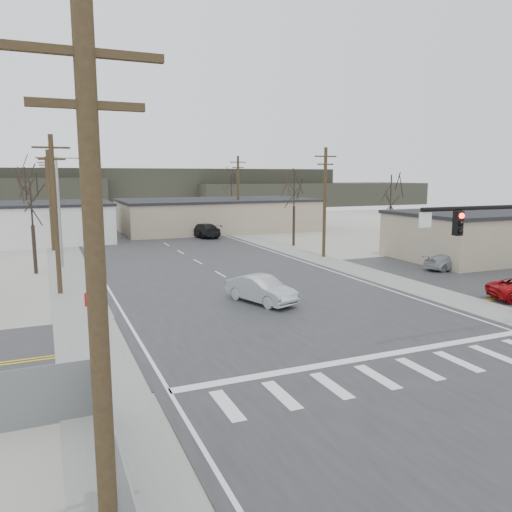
{
  "coord_description": "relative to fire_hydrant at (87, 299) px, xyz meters",
  "views": [
    {
      "loc": [
        -12.15,
        -21.55,
        7.53
      ],
      "look_at": [
        -0.26,
        6.38,
        2.6
      ],
      "focal_mm": 35.0,
      "sensor_mm": 36.0,
      "label": 1
    }
  ],
  "objects": [
    {
      "name": "ground",
      "position": [
        10.2,
        -8.0,
        -0.45
      ],
      "size": [
        140.0,
        140.0,
        0.0
      ],
      "primitive_type": "plane",
      "color": "silver",
      "rests_on": "ground"
    },
    {
      "name": "main_road",
      "position": [
        10.2,
        7.0,
        -0.43
      ],
      "size": [
        18.0,
        110.0,
        0.05
      ],
      "primitive_type": "cube",
      "color": "#27282A",
      "rests_on": "ground"
    },
    {
      "name": "cross_road",
      "position": [
        10.2,
        -8.0,
        -0.43
      ],
      "size": [
        90.0,
        10.0,
        0.04
      ],
      "primitive_type": "cube",
      "color": "#27282A",
      "rests_on": "ground"
    },
    {
      "name": "parking_lot",
      "position": [
        30.2,
        -2.0,
        -0.44
      ],
      "size": [
        18.0,
        20.0,
        0.03
      ],
      "primitive_type": "cube",
      "color": "#27282A",
      "rests_on": "ground"
    },
    {
      "name": "sidewalk_left",
      "position": [
        -0.4,
        12.0,
        -0.42
      ],
      "size": [
        3.0,
        90.0,
        0.06
      ],
      "primitive_type": "cube",
      "color": "gray",
      "rests_on": "ground"
    },
    {
      "name": "sidewalk_right",
      "position": [
        20.8,
        12.0,
        -0.42
      ],
      "size": [
        3.0,
        90.0,
        0.06
      ],
      "primitive_type": "cube",
      "color": "gray",
      "rests_on": "ground"
    },
    {
      "name": "fire_hydrant",
      "position": [
        0.0,
        0.0,
        0.0
      ],
      "size": [
        0.24,
        0.24,
        0.87
      ],
      "color": "#A50C0C",
      "rests_on": "ground"
    },
    {
      "name": "building_left_far",
      "position": [
        -5.8,
        32.0,
        1.8
      ],
      "size": [
        22.3,
        12.3,
        4.5
      ],
      "color": "silver",
      "rests_on": "ground"
    },
    {
      "name": "building_right_far",
      "position": [
        20.2,
        36.0,
        1.7
      ],
      "size": [
        26.3,
        14.3,
        4.3
      ],
      "color": "tan",
      "rests_on": "ground"
    },
    {
      "name": "building_lot",
      "position": [
        34.2,
        4.0,
        1.71
      ],
      "size": [
        14.3,
        10.3,
        4.3
      ],
      "color": "tan",
      "rests_on": "ground"
    },
    {
      "name": "upole_left_a",
      "position": [
        -1.3,
        -22.0,
        4.77
      ],
      "size": [
        2.2,
        0.3,
        10.0
      ],
      "color": "#41341E",
      "rests_on": "ground"
    },
    {
      "name": "upole_left_b",
      "position": [
        -1.3,
        4.0,
        4.77
      ],
      "size": [
        2.2,
        0.3,
        10.0
      ],
      "color": "#41341E",
      "rests_on": "ground"
    },
    {
      "name": "upole_left_c",
      "position": [
        -1.3,
        24.0,
        4.77
      ],
      "size": [
        2.2,
        0.3,
        10.0
      ],
      "color": "#41341E",
      "rests_on": "ground"
    },
    {
      "name": "upole_left_d",
      "position": [
        -1.3,
        44.0,
        4.77
      ],
      "size": [
        2.2,
        0.3,
        10.0
      ],
      "color": "#41341E",
      "rests_on": "ground"
    },
    {
      "name": "upole_right_a",
      "position": [
        21.7,
        10.0,
        4.77
      ],
      "size": [
        2.2,
        0.3,
        10.0
      ],
      "color": "#41341E",
      "rests_on": "ground"
    },
    {
      "name": "upole_right_b",
      "position": [
        21.7,
        32.0,
        4.77
      ],
      "size": [
        2.2,
        0.3,
        10.0
      ],
      "color": "#41341E",
      "rests_on": "ground"
    },
    {
      "name": "streetlight_main",
      "position": [
        -0.6,
        14.0,
        4.64
      ],
      "size": [
        2.4,
        0.25,
        9.0
      ],
      "color": "gray",
      "rests_on": "ground"
    },
    {
      "name": "tree_left_near",
      "position": [
        -2.8,
        12.0,
        4.78
      ],
      "size": [
        3.3,
        3.3,
        7.35
      ],
      "color": "#2D231B",
      "rests_on": "ground"
    },
    {
      "name": "tree_right_mid",
      "position": [
        22.7,
        18.0,
        5.48
      ],
      "size": [
        3.74,
        3.74,
        8.33
      ],
      "color": "#2D231B",
      "rests_on": "ground"
    },
    {
      "name": "tree_left_far",
      "position": [
        -3.8,
        38.0,
        5.83
      ],
      "size": [
        3.96,
        3.96,
        8.82
      ],
      "color": "#2D231B",
      "rests_on": "ground"
    },
    {
      "name": "tree_right_far",
      "position": [
        25.2,
        44.0,
        5.13
      ],
      "size": [
        3.52,
        3.52,
        7.84
      ],
      "color": "#2D231B",
      "rests_on": "ground"
    },
    {
      "name": "tree_lot",
      "position": [
        32.2,
        14.0,
        5.13
      ],
      "size": [
        3.52,
        3.52,
        7.84
      ],
      "color": "#2D231B",
      "rests_on": "ground"
    },
    {
      "name": "hill_center",
      "position": [
        25.2,
        88.0,
        4.05
      ],
      "size": [
        80.0,
        18.0,
        9.0
      ],
      "primitive_type": "cube",
      "color": "#333026",
      "rests_on": "ground"
    },
    {
      "name": "hill_right",
      "position": [
        60.2,
        82.0,
        2.3
      ],
      "size": [
        60.0,
        18.0,
        5.5
      ],
      "primitive_type": "cube",
      "color": "#333026",
      "rests_on": "ground"
    },
    {
      "name": "sedan_crossing",
      "position": [
        9.64,
        -3.13,
        0.39
      ],
      "size": [
        3.17,
        5.1,
        1.59
      ],
      "primitive_type": "imported",
      "rotation": [
        0.0,
        0.0,
        0.34
      ],
      "color": "#959A9E",
      "rests_on": "main_road"
    },
    {
      "name": "car_far_a",
      "position": [
        15.85,
        28.72,
        0.44
      ],
      "size": [
        3.32,
        6.14,
        1.69
      ],
      "primitive_type": "imported",
      "rotation": [
        0.0,
        0.0,
        3.31
      ],
      "color": "black",
      "rests_on": "main_road"
    },
    {
      "name": "car_far_b",
      "position": [
        11.0,
        45.56,
        0.37
      ],
      "size": [
        3.51,
        4.88,
        1.54
      ],
      "primitive_type": "imported",
      "rotation": [
        0.0,
        0.0,
        -0.42
      ],
      "color": "black",
      "rests_on": "main_road"
    },
    {
      "name": "car_parked_silver",
      "position": [
        27.63,
        0.55,
        0.19
      ],
      "size": [
        4.21,
        1.72,
        1.22
      ],
      "primitive_type": "imported",
      "rotation": [
        0.0,
        0.0,
        1.57
      ],
      "color": "#93979C",
      "rests_on": "parking_lot"
    }
  ]
}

